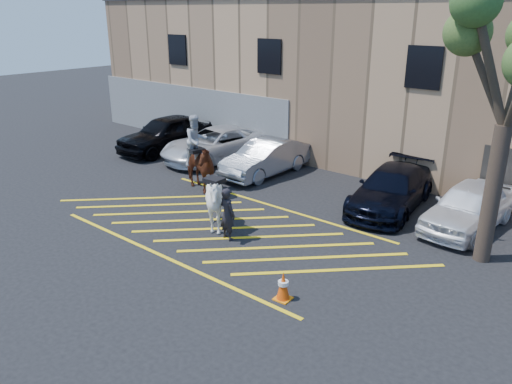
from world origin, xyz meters
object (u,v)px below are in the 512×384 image
Objects in this scene: car_white_suv at (469,206)px; mounted_bay at (197,161)px; car_silver_sedan at (265,158)px; traffic_cone at (283,286)px; car_black_suv at (167,133)px; saddled_white at (215,202)px; car_white_pickup at (216,144)px; handler at (227,214)px; car_blue_suv at (391,189)px.

mounted_bay is (-9.10, -2.99, 0.44)m from car_white_suv.
traffic_cone is at bearing -47.48° from car_silver_sedan.
car_black_suv is 6.10m from mounted_bay.
car_white_pickup is at bearing 133.89° from saddled_white.
handler is 4.57m from mounted_bay.
car_white_pickup reaches higher than car_blue_suv.
handler is 0.76m from saddled_white.
handler reaches higher than car_blue_suv.
saddled_white reaches higher than handler.
car_white_pickup is 8.83m from car_blue_suv.
car_blue_suv is 2.60× the size of saddled_white.
car_white_pickup is 3.27× the size of handler.
car_black_suv reaches higher than handler.
traffic_cone is at bearing 162.45° from handler.
saddled_white reaches higher than car_black_suv.
mounted_bay reaches higher than saddled_white.
car_white_pickup is at bearing -178.20° from car_white_suv.
car_white_pickup is at bearing 169.75° from car_blue_suv.
traffic_cone is (9.48, -7.50, -0.38)m from car_white_pickup.
car_black_suv is 3.13× the size of handler.
car_black_suv is at bearing 150.26° from mounted_bay.
handler is 0.56× the size of mounted_bay.
car_white_suv is at bearing -125.54° from handler.
handler is at bearing -60.16° from car_silver_sedan.
car_white_suv is at bearing 5.55° from car_white_pickup.
traffic_cone is (3.30, -1.61, -0.45)m from handler.
car_silver_sedan is 2.34× the size of saddled_white.
car_white_suv is 9.58m from mounted_bay.
handler is 2.23× the size of traffic_cone.
car_silver_sedan is at bearing 76.74° from mounted_bay.
car_blue_suv is 7.12m from traffic_cone.
car_white_pickup is 1.83× the size of mounted_bay.
mounted_bay is at bearing 150.38° from traffic_cone.
handler is at bearing 153.96° from traffic_cone.
car_black_suv is at bearing -22.43° from handler.
traffic_cone is at bearing -28.20° from car_black_suv.
car_blue_suv reaches higher than traffic_cone.
handler reaches higher than car_silver_sedan.
car_blue_suv is 7.17m from mounted_bay.
car_blue_suv is 1.67× the size of mounted_bay.
car_black_suv is 11.77m from car_blue_suv.
car_white_suv is at bearing 18.20° from mounted_bay.
car_white_pickup reaches higher than traffic_cone.
saddled_white reaches higher than traffic_cone.
mounted_bay is at bearing -162.57° from car_blue_suv.
mounted_bay reaches higher than handler.
car_silver_sedan is at bearing 3.28° from car_white_pickup.
car_silver_sedan is at bearing 113.55° from saddled_white.
traffic_cone is at bearing -29.62° from mounted_bay.
car_black_suv is at bearing -176.08° from car_white_suv.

